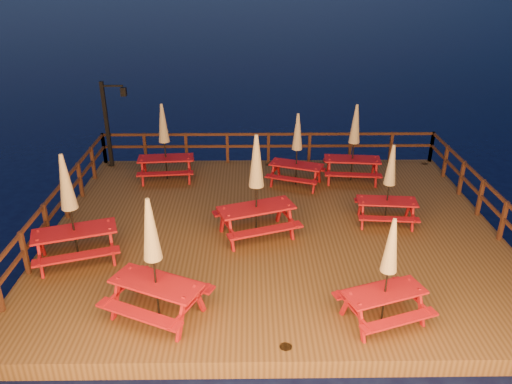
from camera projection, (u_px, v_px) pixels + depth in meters
ground at (274, 240)px, 13.80m from camera, size 500.00×500.00×0.00m
deck at (274, 234)px, 13.71m from camera, size 12.00×10.00×0.40m
deck_piles at (274, 250)px, 13.92m from camera, size 11.44×9.44×1.40m
railing at (272, 176)px, 14.91m from camera, size 11.80×9.75×1.10m
lamp_post at (110, 117)px, 16.91m from camera, size 0.85×0.18×3.00m
picnic_table_0 at (354, 142)px, 15.96m from camera, size 1.94×1.65×2.57m
picnic_table_1 at (389, 184)px, 13.38m from camera, size 1.72×1.46×2.29m
picnic_table_2 at (388, 270)px, 9.65m from camera, size 1.99×1.81×2.34m
picnic_table_3 at (256, 185)px, 12.64m from camera, size 2.39×2.18×2.81m
picnic_table_4 at (70, 208)px, 11.57m from camera, size 2.33×2.11×2.76m
picnic_table_5 at (297, 149)px, 15.69m from camera, size 2.04×1.87×2.38m
picnic_table_6 at (153, 258)px, 9.73m from camera, size 2.34×2.18×2.67m
picnic_table_7 at (164, 141)px, 16.06m from camera, size 1.90×1.61×2.56m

